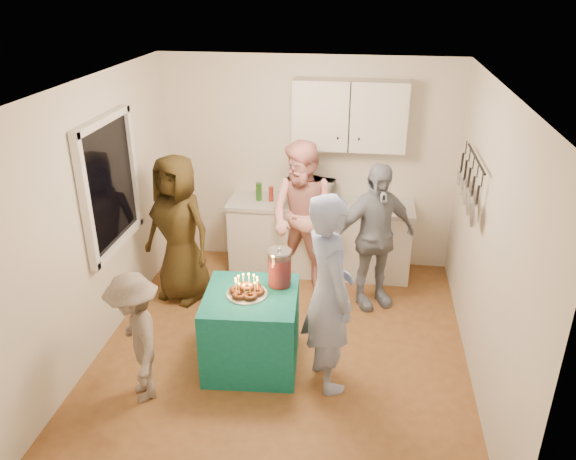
# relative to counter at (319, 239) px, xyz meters

# --- Properties ---
(floor) EXTENTS (4.00, 4.00, 0.00)m
(floor) POSITION_rel_counter_xyz_m (-0.20, -1.70, -0.43)
(floor) COLOR brown
(floor) RESTS_ON ground
(ceiling) EXTENTS (4.00, 4.00, 0.00)m
(ceiling) POSITION_rel_counter_xyz_m (-0.20, -1.70, 2.17)
(ceiling) COLOR white
(ceiling) RESTS_ON floor
(back_wall) EXTENTS (3.60, 3.60, 0.00)m
(back_wall) POSITION_rel_counter_xyz_m (-0.20, 0.30, 0.87)
(back_wall) COLOR silver
(back_wall) RESTS_ON floor
(left_wall) EXTENTS (4.00, 4.00, 0.00)m
(left_wall) POSITION_rel_counter_xyz_m (-2.00, -1.70, 0.87)
(left_wall) COLOR silver
(left_wall) RESTS_ON floor
(right_wall) EXTENTS (4.00, 4.00, 0.00)m
(right_wall) POSITION_rel_counter_xyz_m (1.60, -1.70, 0.87)
(right_wall) COLOR silver
(right_wall) RESTS_ON floor
(window_night) EXTENTS (0.04, 1.00, 1.20)m
(window_night) POSITION_rel_counter_xyz_m (-1.97, -1.40, 1.12)
(window_night) COLOR black
(window_night) RESTS_ON left_wall
(counter) EXTENTS (2.20, 0.58, 0.86)m
(counter) POSITION_rel_counter_xyz_m (0.00, 0.00, 0.00)
(counter) COLOR white
(counter) RESTS_ON floor
(countertop) EXTENTS (2.24, 0.62, 0.05)m
(countertop) POSITION_rel_counter_xyz_m (0.00, -0.00, 0.46)
(countertop) COLOR beige
(countertop) RESTS_ON counter
(upper_cabinet) EXTENTS (1.30, 0.30, 0.80)m
(upper_cabinet) POSITION_rel_counter_xyz_m (0.30, 0.15, 1.52)
(upper_cabinet) COLOR white
(upper_cabinet) RESTS_ON back_wall
(pot_rack) EXTENTS (0.12, 1.00, 0.60)m
(pot_rack) POSITION_rel_counter_xyz_m (1.52, -1.00, 1.17)
(pot_rack) COLOR black
(pot_rack) RESTS_ON right_wall
(microwave) EXTENTS (0.56, 0.44, 0.28)m
(microwave) POSITION_rel_counter_xyz_m (-0.11, 0.00, 0.62)
(microwave) COLOR white
(microwave) RESTS_ON countertop
(party_table) EXTENTS (0.91, 0.91, 0.76)m
(party_table) POSITION_rel_counter_xyz_m (-0.46, -1.96, -0.05)
(party_table) COLOR #106F66
(party_table) RESTS_ON floor
(donut_cake) EXTENTS (0.38, 0.38, 0.18)m
(donut_cake) POSITION_rel_counter_xyz_m (-0.49, -1.96, 0.42)
(donut_cake) COLOR #381C0C
(donut_cake) RESTS_ON party_table
(punch_jar) EXTENTS (0.22, 0.22, 0.34)m
(punch_jar) POSITION_rel_counter_xyz_m (-0.22, -1.74, 0.50)
(punch_jar) COLOR #B70E19
(punch_jar) RESTS_ON party_table
(man_birthday) EXTENTS (0.69, 0.80, 1.85)m
(man_birthday) POSITION_rel_counter_xyz_m (0.27, -2.11, 0.49)
(man_birthday) COLOR #93A5D6
(man_birthday) RESTS_ON floor
(woman_back_left) EXTENTS (0.97, 0.80, 1.70)m
(woman_back_left) POSITION_rel_counter_xyz_m (-1.50, -0.86, 0.42)
(woman_back_left) COLOR brown
(woman_back_left) RESTS_ON floor
(woman_back_center) EXTENTS (1.07, 0.97, 1.78)m
(woman_back_center) POSITION_rel_counter_xyz_m (-0.15, -0.44, 0.46)
(woman_back_center) COLOR #F27E81
(woman_back_center) RESTS_ON floor
(woman_back_right) EXTENTS (1.05, 0.82, 1.66)m
(woman_back_right) POSITION_rel_counter_xyz_m (0.65, -0.70, 0.40)
(woman_back_right) COLOR #101D38
(woman_back_right) RESTS_ON floor
(child_near_left) EXTENTS (0.79, 0.91, 1.21)m
(child_near_left) POSITION_rel_counter_xyz_m (-1.33, -2.55, 0.18)
(child_near_left) COLOR #665951
(child_near_left) RESTS_ON floor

